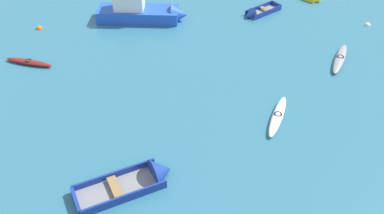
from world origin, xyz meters
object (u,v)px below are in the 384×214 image
(kayak_grey_cluster_inner, at_px, (340,59))
(rowboat_deep_blue_foreground_center, at_px, (256,13))
(mooring_buoy_outer_edge, at_px, (39,29))
(mooring_buoy_between_boats_left, at_px, (367,25))
(kayak_white_far_back, at_px, (278,116))
(motor_launch_blue_back_row_right, at_px, (144,11))
(kayak_maroon_cluster_outer, at_px, (29,62))
(rowboat_deep_blue_center, at_px, (146,178))

(kayak_grey_cluster_inner, xyz_separation_m, rowboat_deep_blue_foreground_center, (-4.10, 6.54, 0.00))
(kayak_grey_cluster_inner, distance_m, rowboat_deep_blue_foreground_center, 7.72)
(mooring_buoy_outer_edge, bearing_deg, mooring_buoy_between_boats_left, -3.15)
(kayak_grey_cluster_inner, bearing_deg, kayak_white_far_back, -134.86)
(motor_launch_blue_back_row_right, height_order, kayak_maroon_cluster_outer, motor_launch_blue_back_row_right)
(mooring_buoy_between_boats_left, xyz_separation_m, mooring_buoy_outer_edge, (-23.40, 1.29, 0.00))
(motor_launch_blue_back_row_right, relative_size, mooring_buoy_outer_edge, 15.37)
(kayak_white_far_back, relative_size, kayak_maroon_cluster_outer, 1.08)
(kayak_maroon_cluster_outer, bearing_deg, rowboat_deep_blue_center, -54.15)
(rowboat_deep_blue_center, height_order, kayak_grey_cluster_inner, rowboat_deep_blue_center)
(motor_launch_blue_back_row_right, height_order, mooring_buoy_between_boats_left, motor_launch_blue_back_row_right)
(mooring_buoy_outer_edge, bearing_deg, kayak_grey_cluster_inner, -16.08)
(rowboat_deep_blue_center, height_order, kayak_maroon_cluster_outer, rowboat_deep_blue_center)
(rowboat_deep_blue_foreground_center, xyz_separation_m, mooring_buoy_outer_edge, (-15.69, -0.84, -0.17))
(kayak_white_far_back, height_order, rowboat_deep_blue_foreground_center, rowboat_deep_blue_foreground_center)
(rowboat_deep_blue_foreground_center, bearing_deg, mooring_buoy_outer_edge, -176.95)
(motor_launch_blue_back_row_right, relative_size, mooring_buoy_between_boats_left, 16.57)
(motor_launch_blue_back_row_right, xyz_separation_m, kayak_maroon_cluster_outer, (-7.11, -5.38, -0.55))
(kayak_white_far_back, bearing_deg, mooring_buoy_between_boats_left, 47.59)
(motor_launch_blue_back_row_right, xyz_separation_m, mooring_buoy_outer_edge, (-7.42, -0.78, -0.70))
(mooring_buoy_between_boats_left, bearing_deg, kayak_maroon_cluster_outer, -171.82)
(kayak_maroon_cluster_outer, xyz_separation_m, mooring_buoy_outer_edge, (-0.31, 4.61, -0.15))
(motor_launch_blue_back_row_right, distance_m, mooring_buoy_between_boats_left, 16.13)
(kayak_grey_cluster_inner, distance_m, mooring_buoy_between_boats_left, 5.71)
(motor_launch_blue_back_row_right, relative_size, kayak_grey_cluster_inner, 1.90)
(kayak_grey_cluster_inner, distance_m, kayak_maroon_cluster_outer, 19.52)
(motor_launch_blue_back_row_right, distance_m, mooring_buoy_outer_edge, 7.49)
(rowboat_deep_blue_center, bearing_deg, motor_launch_blue_back_row_right, 90.89)
(rowboat_deep_blue_center, height_order, rowboat_deep_blue_foreground_center, rowboat_deep_blue_center)
(motor_launch_blue_back_row_right, bearing_deg, kayak_white_far_back, -58.56)
(kayak_maroon_cluster_outer, height_order, mooring_buoy_between_boats_left, kayak_maroon_cluster_outer)
(rowboat_deep_blue_foreground_center, bearing_deg, kayak_grey_cluster_inner, -57.92)
(rowboat_deep_blue_center, relative_size, kayak_grey_cluster_inner, 1.33)
(motor_launch_blue_back_row_right, bearing_deg, mooring_buoy_outer_edge, -174.02)
(kayak_maroon_cluster_outer, distance_m, mooring_buoy_between_boats_left, 23.33)
(rowboat_deep_blue_center, height_order, motor_launch_blue_back_row_right, motor_launch_blue_back_row_right)
(rowboat_deep_blue_foreground_center, relative_size, kayak_maroon_cluster_outer, 1.02)
(kayak_white_far_back, distance_m, mooring_buoy_outer_edge, 18.23)
(mooring_buoy_between_boats_left, bearing_deg, kayak_grey_cluster_inner, -129.23)
(rowboat_deep_blue_center, xyz_separation_m, kayak_grey_cluster_inner, (12.13, 9.08, -0.03))
(motor_launch_blue_back_row_right, xyz_separation_m, rowboat_deep_blue_foreground_center, (8.28, 0.06, -0.52))
(kayak_white_far_back, relative_size, rowboat_deep_blue_foreground_center, 1.06)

